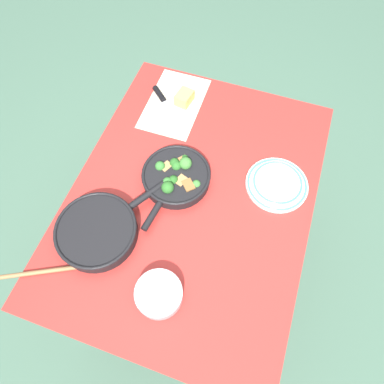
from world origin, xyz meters
The scene contains 10 objects.
ground_plane centered at (0.00, 0.00, 0.00)m, with size 14.00×14.00×0.00m, color #476B56.
dining_table_red centered at (0.00, 0.00, 0.68)m, with size 1.16×0.87×0.78m.
skillet_broccoli centered at (0.04, 0.08, 0.81)m, with size 0.37×0.26×0.08m.
skillet_eggs centered at (-0.25, 0.25, 0.81)m, with size 0.40×0.31×0.06m.
wooden_spoon centered at (-0.40, 0.30, 0.78)m, with size 0.18×0.32×0.02m.
parchment_sheet centered at (0.39, 0.21, 0.78)m, with size 0.35×0.23×0.00m.
grater_knife centered at (0.38, 0.25, 0.79)m, with size 0.20×0.21×0.02m.
cheese_block centered at (0.41, 0.18, 0.80)m, with size 0.09×0.07×0.05m.
dinner_plate_stack centered at (0.14, -0.29, 0.79)m, with size 0.23×0.23×0.03m.
prep_bowl_steel centered at (-0.38, -0.02, 0.80)m, with size 0.15×0.15×0.05m.
Camera 1 is at (-0.54, -0.19, 1.90)m, focal length 32.00 mm.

